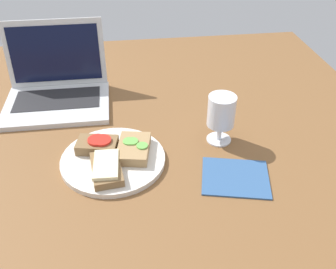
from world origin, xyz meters
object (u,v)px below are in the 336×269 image
wine_glass (221,113)px  sandwich_with_cucumber (134,148)px  plate (113,160)px  sandwich_with_cheese (106,168)px  laptop (57,87)px  napkin (235,177)px  sandwich_with_tomato (98,144)px

wine_glass → sandwich_with_cucumber: bearing=-170.0°
plate → wine_glass: 29.23cm
plate → sandwich_with_cheese: (-1.46, -5.12, 1.95)cm
laptop → sandwich_with_cucumber: bearing=-55.2°
laptop → sandwich_with_cheese: bearing=-68.4°
plate → napkin: plate is taller
sandwich_with_cheese → sandwich_with_cucumber: 9.25cm
wine_glass → laptop: bearing=148.6°
sandwich_with_cheese → sandwich_with_cucumber: bearing=44.2°
sandwich_with_cucumber → napkin: bearing=-25.7°
napkin → laptop: bearing=136.6°
wine_glass → napkin: bearing=-88.9°
wine_glass → sandwich_with_cheese: bearing=-160.3°
wine_glass → laptop: (-43.83, 26.77, -3.97)cm
plate → laptop: (-16.16, 32.05, 3.83)cm
plate → sandwich_with_tomato: (-3.60, 3.80, 2.14)cm
sandwich_with_cheese → sandwich_with_tomato: (-2.15, 8.92, 0.19)cm
sandwich_with_cheese → napkin: 29.85cm
sandwich_with_cheese → wine_glass: (29.13, 10.40, 5.84)cm
sandwich_with_cheese → laptop: laptop is taller
plate → sandwich_with_cheese: 5.67cm
plate → sandwich_with_tomato: 5.66cm
sandwich_with_tomato → napkin: size_ratio=0.71×
plate → wine_glass: size_ratio=1.93×
sandwich_with_cucumber → sandwich_with_tomato: size_ratio=1.13×
sandwich_with_cheese → wine_glass: bearing=19.7°
sandwich_with_cheese → laptop: size_ratio=0.41×
sandwich_with_cheese → laptop: (-14.70, 37.17, 1.88)cm
sandwich_with_cheese → sandwich_with_cucumber: (6.63, 6.45, -0.03)cm
sandwich_with_cucumber → laptop: size_ratio=0.40×
laptop → napkin: bearing=-43.4°
wine_glass → sandwich_with_tomato: bearing=-177.3°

